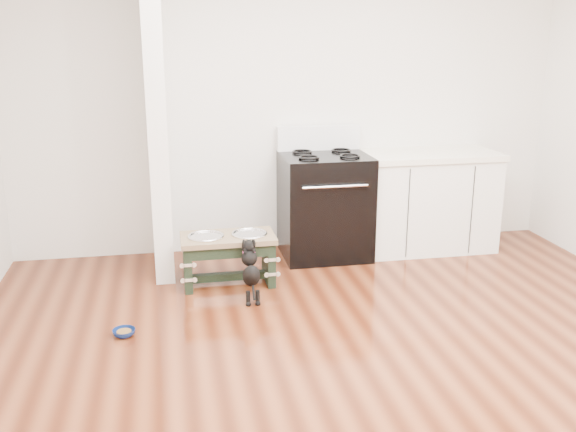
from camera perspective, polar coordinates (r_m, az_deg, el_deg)
The scene contains 8 objects.
ground at distance 3.92m, azimuth 7.39°, elevation -14.02°, with size 5.00×5.00×0.00m, color #441A0C.
room_shell at distance 3.42m, azimuth 8.37°, elevation 10.23°, with size 5.00×5.00×5.00m.
partition_wall at distance 5.35m, azimuth -11.59°, elevation 9.21°, with size 0.15×0.80×2.70m, color silver.
oven_range at distance 5.74m, azimuth 3.28°, elevation 1.08°, with size 0.76×0.69×1.14m.
cabinet_run at distance 6.07m, azimuth 12.25°, elevation 1.32°, with size 1.24×0.64×0.91m.
dog_feeder at distance 5.13m, azimuth -5.34°, elevation -3.01°, with size 0.74×0.40×0.42m.
puppy at distance 4.83m, azimuth -3.35°, elevation -4.69°, with size 0.13×0.38×0.45m.
floor_bowl at distance 4.49m, azimuth -14.37°, elevation -10.02°, with size 0.16×0.16×0.05m.
Camera 1 is at (-1.12, -3.21, 1.96)m, focal length 40.00 mm.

